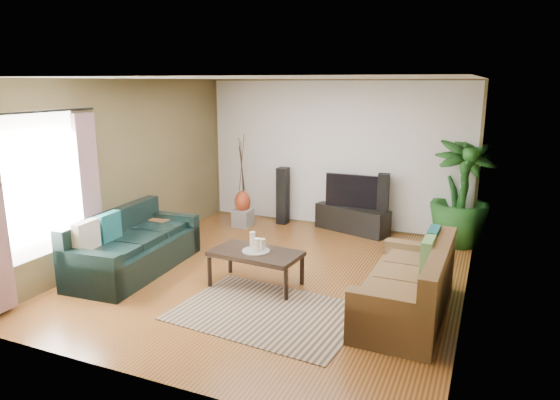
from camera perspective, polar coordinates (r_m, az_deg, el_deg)
The scene contains 27 objects.
floor at distance 7.08m, azimuth -0.64°, elevation -8.64°, with size 5.50×5.50×0.00m, color brown.
ceiling at distance 6.56m, azimuth -0.71°, elevation 13.77°, with size 5.50×5.50×0.00m, color white.
wall_back at distance 9.24m, azimuth 6.27°, elevation 5.19°, with size 5.00×5.00×0.00m, color brown.
wall_front at distance 4.40m, azimuth -15.36°, elevation -4.40°, with size 5.00×5.00×0.00m, color brown.
wall_left at distance 8.02m, azimuth -17.27°, elevation 3.41°, with size 5.50×5.50×0.00m, color brown.
wall_right at distance 6.15m, azimuth 21.17°, elevation 0.19°, with size 5.50×5.50×0.00m, color brown.
backwall_panel at distance 9.23m, azimuth 6.25°, elevation 5.18°, with size 4.90×4.90×0.00m, color white.
window_pane at distance 6.88m, azimuth -25.75°, elevation 1.53°, with size 1.80×1.80×0.00m, color white.
curtain_far at distance 7.40m, azimuth -20.97°, elevation 0.74°, with size 0.08×0.35×2.20m, color gray.
curtain_rod at distance 6.74m, azimuth -26.24°, elevation 9.00°, with size 0.03×0.03×1.90m, color black.
sofa_left at distance 7.43m, azimuth -16.23°, elevation -4.64°, with size 2.13×0.91×0.85m, color black.
sofa_right at distance 6.00m, azimuth 14.20°, elevation -8.88°, with size 1.95×0.88×0.85m, color brown.
area_rug at distance 6.02m, azimuth -1.44°, elevation -12.74°, with size 2.12×1.50×0.01m, color #9D795C.
coffee_table at distance 6.68m, azimuth -2.76°, elevation -7.83°, with size 1.17×0.64×0.48m, color black.
candle_tray at distance 6.60m, azimuth -2.78°, elevation -5.83°, with size 0.36×0.36×0.02m, color gray.
candle_tall at distance 6.61m, azimuth -3.15°, elevation -4.65°, with size 0.07×0.07×0.23m, color beige.
candle_mid at distance 6.51m, azimuth -2.63°, elevation -5.16°, with size 0.07×0.07×0.18m, color white.
candle_short at distance 6.59m, azimuth -2.01°, elevation -5.07°, with size 0.07×0.07×0.15m, color beige.
tv_stand at distance 9.12m, azimuth 8.24°, elevation -2.19°, with size 1.37×0.41×0.46m, color black.
television at distance 8.99m, azimuth 8.35°, elevation 1.03°, with size 1.00×0.05×0.59m, color black.
speaker_left at distance 9.47m, azimuth 0.33°, elevation 0.49°, with size 0.19×0.22×1.08m, color black.
speaker_right at distance 8.92m, azimuth 11.65°, elevation -0.54°, with size 0.20×0.22×1.10m, color black.
potted_plant at distance 8.70m, azimuth 20.00°, elevation 0.79°, with size 0.99×0.99×1.76m, color #184517.
plant_pot at distance 8.88m, azimuth 19.61°, elevation -3.96°, with size 0.32×0.32×0.25m, color black.
pedestal at distance 9.39m, azimuth -4.28°, elevation -2.05°, with size 0.32×0.32×0.32m, color gray.
vase at distance 9.31m, azimuth -4.31°, elevation -0.21°, with size 0.30×0.30×0.41m, color #96371B.
side_table at distance 8.35m, azimuth -13.42°, elevation -3.63°, with size 0.50×0.50×0.53m, color brown.
Camera 1 is at (2.66, -6.00, 2.66)m, focal length 32.00 mm.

